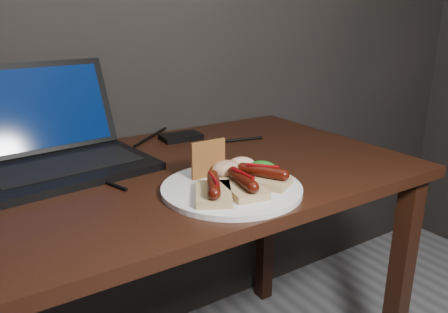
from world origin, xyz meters
name	(u,v)px	position (x,y,z in m)	size (l,w,h in m)	color
desk	(132,213)	(0.00, 1.38, 0.66)	(1.40, 0.70, 0.75)	black
laptop	(57,146)	(-0.12, 1.56, 0.80)	(0.42, 0.39, 0.25)	black
hard_drive	(181,137)	(0.26, 1.61, 0.76)	(0.12, 0.07, 0.02)	black
desk_cables	(103,161)	(-0.02, 1.52, 0.75)	(0.98, 0.45, 0.01)	black
plate	(232,188)	(0.16, 1.19, 0.76)	(0.30, 0.30, 0.01)	silver
bread_sausage_left	(214,190)	(0.09, 1.15, 0.78)	(0.12, 0.13, 0.04)	tan
bread_sausage_center	(243,185)	(0.15, 1.14, 0.78)	(0.09, 0.13, 0.04)	tan
bread_sausage_right	(263,177)	(0.22, 1.16, 0.78)	(0.12, 0.13, 0.04)	tan
crispbread	(208,159)	(0.14, 1.26, 0.80)	(0.09, 0.01, 0.09)	#A2612C
salad_greens	(262,170)	(0.24, 1.19, 0.78)	(0.07, 0.07, 0.04)	#195611
salsa_mound	(227,170)	(0.17, 1.23, 0.78)	(0.07, 0.07, 0.04)	maroon
coleslaw_mound	(242,165)	(0.22, 1.25, 0.78)	(0.06, 0.06, 0.04)	white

